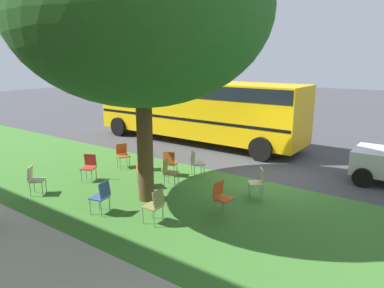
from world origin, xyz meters
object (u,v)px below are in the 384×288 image
object	(u,v)px
chair_1	(170,162)
chair_10	(35,178)
chair_9	(169,170)
chair_11	(155,204)
street_tree	(141,9)
chair_2	(89,165)
chair_0	(102,195)
chair_5	(142,171)
chair_6	(122,153)
chair_3	(222,195)
school_bus	(196,105)
chair_8	(144,157)
chair_4	(258,181)
chair_7	(196,161)

from	to	relation	value
chair_1	chair_10	world-z (taller)	same
chair_9	chair_11	bearing A→B (deg)	121.92
street_tree	chair_2	bearing A→B (deg)	-2.35
street_tree	chair_0	bearing A→B (deg)	78.70
chair_5	chair_9	xyz separation A→B (m)	(-0.63, -0.55, 0.00)
chair_0	chair_2	world-z (taller)	same
chair_1	chair_6	bearing A→B (deg)	5.19
chair_2	chair_3	distance (m)	4.89
chair_11	school_bus	bearing A→B (deg)	-61.31
chair_8	chair_2	bearing A→B (deg)	68.37
chair_4	chair_8	distance (m)	4.44
street_tree	chair_4	bearing A→B (deg)	-141.85
chair_5	chair_3	bearing A→B (deg)	175.13
chair_5	chair_9	size ratio (longest dim) A/B	1.00
chair_9	school_bus	distance (m)	6.37
chair_7	school_bus	distance (m)	5.34
street_tree	chair_2	size ratio (longest dim) A/B	8.66
chair_1	school_bus	distance (m)	5.45
chair_4	chair_8	size ratio (longest dim) A/B	1.00
chair_4	chair_6	world-z (taller)	same
chair_1	chair_10	xyz separation A→B (m)	(2.18, 3.61, 0.00)
chair_3	school_bus	bearing A→B (deg)	-50.33
chair_11	school_bus	xyz separation A→B (m)	(4.25, -7.76, 1.24)
street_tree	chair_3	size ratio (longest dim) A/B	8.66
chair_10	chair_11	world-z (taller)	same
street_tree	chair_0	distance (m)	4.82
chair_4	chair_6	size ratio (longest dim) A/B	1.00
chair_0	chair_10	world-z (taller)	same
chair_5	chair_10	world-z (taller)	same
chair_8	chair_11	bearing A→B (deg)	136.82
chair_9	chair_8	bearing A→B (deg)	-22.35
chair_1	school_bus	world-z (taller)	school_bus
chair_3	chair_11	xyz separation A→B (m)	(1.03, 1.40, 0.00)
chair_10	chair_0	bearing A→B (deg)	-174.43
chair_4	chair_5	bearing A→B (deg)	21.76
chair_4	chair_3	bearing A→B (deg)	79.96
chair_3	chair_7	distance (m)	3.12
chair_9	chair_11	world-z (taller)	same
chair_1	chair_5	size ratio (longest dim) A/B	1.00
chair_11	street_tree	bearing A→B (deg)	-39.46
chair_1	chair_4	world-z (taller)	same
chair_0	chair_5	bearing A→B (deg)	-75.78
street_tree	chair_1	xyz separation A→B (m)	(0.75, -1.98, -4.61)
chair_0	chair_3	world-z (taller)	same
chair_2	chair_0	bearing A→B (deg)	147.82
chair_11	chair_4	bearing A→B (deg)	-113.64
chair_0	chair_11	size ratio (longest dim) A/B	1.00
chair_2	school_bus	distance (m)	6.78
chair_10	chair_11	xyz separation A→B (m)	(-4.14, -0.63, 0.00)
chair_7	chair_10	distance (m)	5.05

